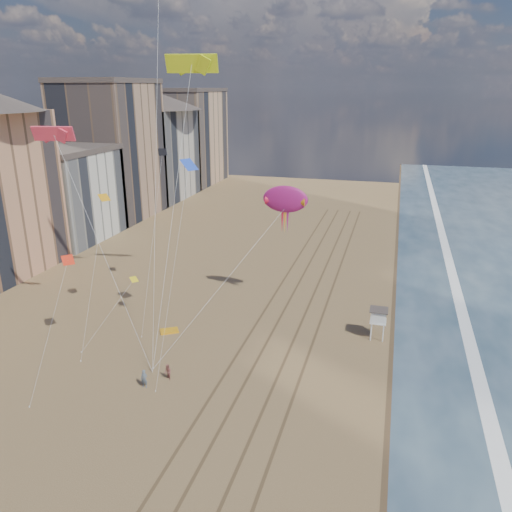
{
  "coord_description": "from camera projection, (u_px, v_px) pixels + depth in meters",
  "views": [
    {
      "loc": [
        13.63,
        -24.31,
        27.26
      ],
      "look_at": [
        -0.6,
        26.0,
        9.5
      ],
      "focal_mm": 35.0,
      "sensor_mm": 36.0,
      "label": 1
    }
  ],
  "objects": [
    {
      "name": "foam",
      "position": [
        461.0,
        308.0,
        64.89
      ],
      "size": [
        260.0,
        260.0,
        0.0
      ],
      "primitive_type": "plane",
      "color": "white",
      "rests_on": "ground"
    },
    {
      "name": "kite_flyer_b",
      "position": [
        168.0,
        372.0,
        48.72
      ],
      "size": [
        1.01,
        0.96,
        1.64
      ],
      "primitive_type": "imported",
      "rotation": [
        0.0,
        0.0,
        -0.58
      ],
      "color": "brown",
      "rests_on": "ground"
    },
    {
      "name": "lifeguard_stand",
      "position": [
        378.0,
        316.0,
        56.08
      ],
      "size": [
        2.01,
        2.01,
        3.64
      ],
      "color": "white",
      "rests_on": "ground"
    },
    {
      "name": "parafoils",
      "position": [
        152.0,
        12.0,
        49.08
      ],
      "size": [
        18.09,
        13.04,
        21.71
      ],
      "color": "black",
      "rests_on": "ground"
    },
    {
      "name": "kite_flyer_a",
      "position": [
        144.0,
        379.0,
        47.44
      ],
      "size": [
        0.69,
        0.48,
        1.84
      ],
      "primitive_type": "imported",
      "rotation": [
        0.0,
        0.0,
        0.06
      ],
      "color": "slate",
      "rests_on": "ground"
    },
    {
      "name": "wet_sand",
      "position": [
        427.0,
        304.0,
        65.98
      ],
      "size": [
        260.0,
        260.0,
        0.0
      ],
      "primitive_type": "plane",
      "color": "#42301E",
      "rests_on": "ground"
    },
    {
      "name": "show_kite",
      "position": [
        285.0,
        200.0,
        60.57
      ],
      "size": [
        7.22,
        9.76,
        24.52
      ],
      "color": "#961761",
      "rests_on": "ground"
    },
    {
      "name": "buildings",
      "position": [
        96.0,
        158.0,
        101.61
      ],
      "size": [
        34.72,
        131.35,
        29.0
      ],
      "color": "#C6B284",
      "rests_on": "ground"
    },
    {
      "name": "ground",
      "position": [
        162.0,
        503.0,
        34.43
      ],
      "size": [
        260.0,
        260.0,
        0.0
      ],
      "primitive_type": "plane",
      "color": "brown",
      "rests_on": "ground"
    },
    {
      "name": "small_kites",
      "position": [
        135.0,
        205.0,
        53.86
      ],
      "size": [
        13.6,
        15.53,
        15.9
      ],
      "color": "yellow",
      "rests_on": "ground"
    },
    {
      "name": "grounded_kite",
      "position": [
        169.0,
        331.0,
        58.49
      ],
      "size": [
        2.47,
        2.23,
        0.24
      ],
      "primitive_type": "cube",
      "rotation": [
        0.0,
        0.0,
        0.56
      ],
      "color": "orange",
      "rests_on": "ground"
    },
    {
      "name": "tracks",
      "position": [
        290.0,
        321.0,
        61.1
      ],
      "size": [
        7.68,
        120.0,
        0.01
      ],
      "color": "brown",
      "rests_on": "ground"
    }
  ]
}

